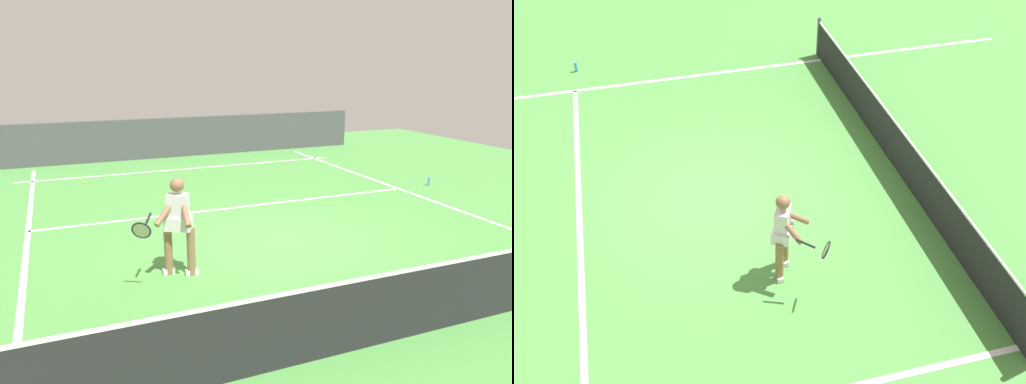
{
  "view_description": "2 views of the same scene",
  "coord_description": "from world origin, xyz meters",
  "views": [
    {
      "loc": [
        3.82,
        7.9,
        3.23
      ],
      "look_at": [
        0.78,
        0.52,
        1.13
      ],
      "focal_mm": 34.84,
      "sensor_mm": 36.0,
      "label": 1
    },
    {
      "loc": [
        8.66,
        -1.11,
        7.25
      ],
      "look_at": [
        1.46,
        0.77,
        1.07
      ],
      "focal_mm": 43.1,
      "sensor_mm": 36.0,
      "label": 2
    }
  ],
  "objects": [
    {
      "name": "court_net",
      "position": [
        0.0,
        3.63,
        0.46
      ],
      "size": [
        9.57,
        0.08,
        0.98
      ],
      "color": "#4C4C51",
      "rests_on": "ground"
    },
    {
      "name": "water_bottle",
      "position": [
        -5.4,
        -2.28,
        0.12
      ],
      "size": [
        0.07,
        0.07,
        0.24
      ],
      "primitive_type": "cylinder",
      "color": "#4C9EE5",
      "rests_on": "ground"
    },
    {
      "name": "tennis_player",
      "position": [
        2.19,
        0.8,
        0.85
      ],
      "size": [
        1.05,
        0.81,
        1.55
      ],
      "color": "#8C6647",
      "rests_on": "ground"
    },
    {
      "name": "ground_plane",
      "position": [
        0.0,
        0.0,
        0.0
      ],
      "size": [
        24.4,
        24.4,
        0.0
      ],
      "primitive_type": "plane",
      "color": "#4C9342"
    },
    {
      "name": "service_line_marking",
      "position": [
        0.0,
        -2.33,
        0.0
      ],
      "size": [
        8.89,
        0.1,
        0.01
      ],
      "primitive_type": "cube",
      "color": "white",
      "rests_on": "ground"
    },
    {
      "name": "sideline_left_marking",
      "position": [
        -4.45,
        0.0,
        0.0
      ],
      "size": [
        0.1,
        16.77,
        0.01
      ],
      "primitive_type": "cube",
      "color": "white",
      "rests_on": "ground"
    }
  ]
}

